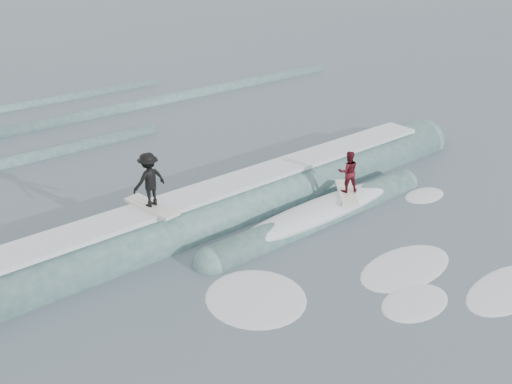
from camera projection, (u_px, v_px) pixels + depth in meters
ground at (337, 267)px, 16.37m from camera, size 160.00×160.00×0.00m
breaking_wave at (249, 212)px, 19.51m from camera, size 23.09×3.90×2.24m
surfer_black at (149, 182)px, 16.83m from camera, size 1.12×2.06×1.77m
surfer_red at (348, 175)px, 19.32m from camera, size 1.70×1.89×1.55m
whitewater at (358, 289)px, 15.39m from camera, size 17.01×6.67×0.10m
far_swells at (59, 126)px, 28.09m from camera, size 37.44×8.65×0.80m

